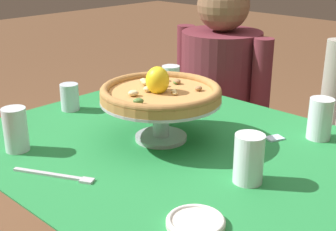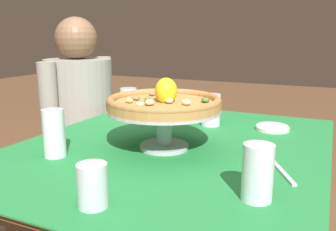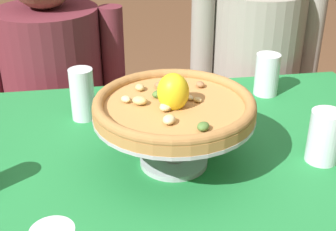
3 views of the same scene
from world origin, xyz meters
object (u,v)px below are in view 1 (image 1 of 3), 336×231
dinner_fork (57,175)px  diner_left (219,114)px  water_glass_back_left (171,88)px  water_glass_side_left (70,99)px  water_glass_front_left (16,132)px  water_glass_side_right (248,162)px  water_glass_back_right (320,121)px  pizza (161,92)px  side_plate (196,222)px  sugar_packet (274,138)px  pizza_stand (161,110)px

dinner_fork → diner_left: size_ratio=0.17×
water_glass_back_left → water_glass_side_left: water_glass_back_left is taller
dinner_fork → water_glass_front_left: bearing=176.1°
water_glass_side_left → water_glass_side_right: size_ratio=0.75×
water_glass_back_left → dinner_fork: size_ratio=0.69×
water_glass_side_right → dinner_fork: bearing=-139.5°
water_glass_back_left → water_glass_front_left: 0.58m
water_glass_back_right → water_glass_side_left: bearing=-154.1°
pizza → side_plate: size_ratio=2.83×
water_glass_side_right → sugar_packet: water_glass_side_right is taller
water_glass_side_right → diner_left: 1.00m
pizza_stand → water_glass_back_right: (0.33, 0.32, -0.03)m
water_glass_side_right → pizza_stand: bearing=173.0°
water_glass_front_left → dinner_fork: water_glass_front_left is taller
pizza_stand → water_glass_back_right: 0.46m
water_glass_side_right → side_plate: (0.03, -0.23, -0.04)m
pizza → water_glass_back_left: pizza is taller
water_glass_front_left → pizza: bearing=54.6°
diner_left → pizza_stand: bearing=-65.8°
pizza → diner_left: bearing=114.2°
pizza_stand → water_glass_front_left: 0.40m
pizza_stand → water_glass_side_left: (-0.40, -0.03, -0.05)m
water_glass_side_right → dinner_fork: (-0.35, -0.30, -0.05)m
water_glass_side_left → diner_left: 0.76m
water_glass_front_left → diner_left: 1.05m
water_glass_side_left → water_glass_front_left: (0.17, -0.30, 0.01)m
water_glass_side_right → side_plate: size_ratio=1.00×
water_glass_front_left → water_glass_back_right: water_glass_front_left is taller
pizza_stand → water_glass_back_right: pizza_stand is taller
water_glass_side_right → sugar_packet: (-0.09, 0.27, -0.05)m
side_plate → dinner_fork: 0.39m
water_glass_side_left → water_glass_back_right: (0.73, 0.35, 0.01)m
diner_left → water_glass_front_left: bearing=-85.7°
water_glass_back_left → dinner_fork: 0.62m
water_glass_back_left → dinner_fork: (0.17, -0.59, -0.06)m
water_glass_back_left → sugar_packet: (0.44, -0.02, -0.06)m
side_plate → water_glass_back_left: bearing=137.0°
side_plate → diner_left: bearing=125.0°
water_glass_side_right → sugar_packet: size_ratio=2.42×
pizza → side_plate: pizza is taller
sugar_packet → side_plate: bearing=-76.4°
water_glass_back_right → pizza: bearing=-135.6°
water_glass_side_left → water_glass_front_left: 0.34m
pizza_stand → water_glass_side_right: pizza_stand is taller
pizza_stand → water_glass_side_left: pizza_stand is taller
pizza → water_glass_side_right: 0.34m
water_glass_back_right → water_glass_side_right: (0.00, -0.36, -0.00)m
water_glass_front_left → water_glass_side_right: water_glass_front_left is taller
water_glass_side_left → side_plate: bearing=-17.2°
diner_left → water_glass_back_left: bearing=-75.6°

